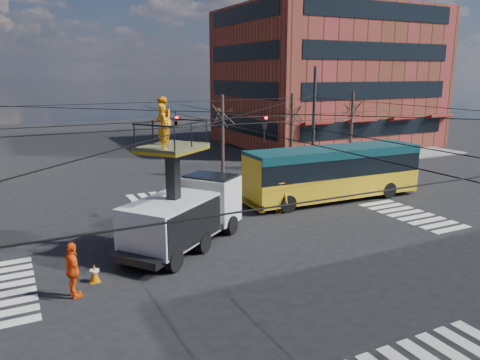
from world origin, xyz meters
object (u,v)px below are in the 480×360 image
object	(u,v)px
utility_truck	(184,200)
flagger	(279,195)
traffic_cone	(95,273)
city_bus	(333,172)
worker_ground	(73,270)

from	to	relation	value
utility_truck	flagger	world-z (taller)	utility_truck
traffic_cone	flagger	size ratio (longest dim) A/B	0.34
city_bus	traffic_cone	world-z (taller)	city_bus
worker_ground	utility_truck	bearing A→B (deg)	-66.01
worker_ground	flagger	world-z (taller)	worker_ground
traffic_cone	worker_ground	world-z (taller)	worker_ground
city_bus	traffic_cone	distance (m)	15.97
city_bus	traffic_cone	size ratio (longest dim) A/B	16.48
utility_truck	traffic_cone	size ratio (longest dim) A/B	10.27
utility_truck	flagger	distance (m)	6.88
utility_truck	traffic_cone	bearing A→B (deg)	168.80
utility_truck	worker_ground	size ratio (longest dim) A/B	3.53
traffic_cone	worker_ground	size ratio (longest dim) A/B	0.34
utility_truck	traffic_cone	xyz separation A→B (m)	(-4.31, -2.06, -1.78)
utility_truck	traffic_cone	distance (m)	5.09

